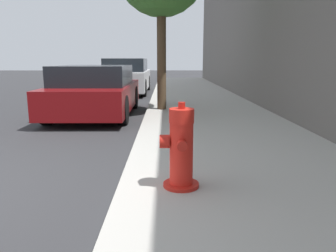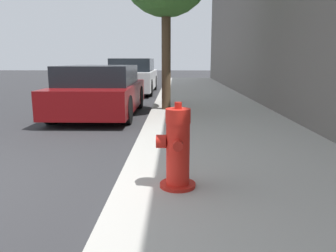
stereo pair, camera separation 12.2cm
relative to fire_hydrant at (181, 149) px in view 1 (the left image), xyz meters
The scene contains 4 objects.
sidewalk_slab 1.00m from the fire_hydrant, ahead, with size 3.05×40.00×0.13m.
fire_hydrant is the anchor object (origin of this frame).
parked_car_near 5.36m from the fire_hydrant, 110.65° to the left, with size 1.84×3.87×1.24m.
parked_car_mid 10.81m from the fire_hydrant, 99.39° to the left, with size 1.75×4.48×1.42m.
Camera 1 is at (2.41, -3.07, 1.38)m, focal length 35.00 mm.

